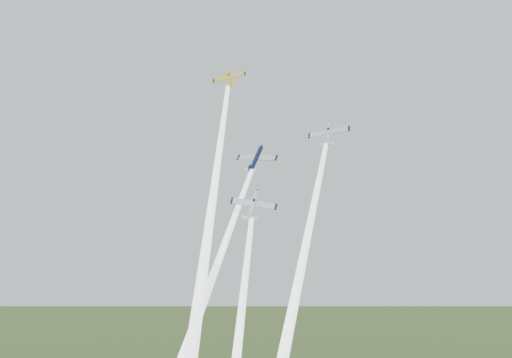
# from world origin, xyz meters

# --- Properties ---
(plane_yellow) EXTENTS (9.53, 7.23, 7.73)m
(plane_yellow) POSITION_xyz_m (-11.51, 2.70, 115.26)
(plane_yellow) COLOR gold
(smoke_trail_yellow) EXTENTS (21.37, 43.15, 59.55)m
(smoke_trail_yellow) POSITION_xyz_m (-1.34, -19.43, 83.60)
(smoke_trail_yellow) COLOR white
(plane_navy) EXTENTS (8.95, 7.12, 8.38)m
(plane_navy) POSITION_xyz_m (-3.75, 0.51, 96.94)
(plane_navy) COLOR #0C1537
(smoke_trail_navy) EXTENTS (5.64, 42.29, 54.03)m
(smoke_trail_navy) POSITION_xyz_m (-1.90, -21.64, 68.04)
(smoke_trail_navy) COLOR white
(plane_silver_right) EXTENTS (9.99, 7.39, 8.39)m
(plane_silver_right) POSITION_xyz_m (10.03, 5.20, 101.63)
(plane_silver_right) COLOR silver
(smoke_trail_silver_right) EXTENTS (8.93, 41.12, 52.83)m
(smoke_trail_silver_right) POSITION_xyz_m (13.62, -16.27, 73.33)
(smoke_trail_silver_right) COLOR white
(plane_silver_low) EXTENTS (9.26, 9.19, 8.60)m
(plane_silver_low) POSITION_xyz_m (2.24, -10.98, 86.59)
(plane_silver_low) COLOR silver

